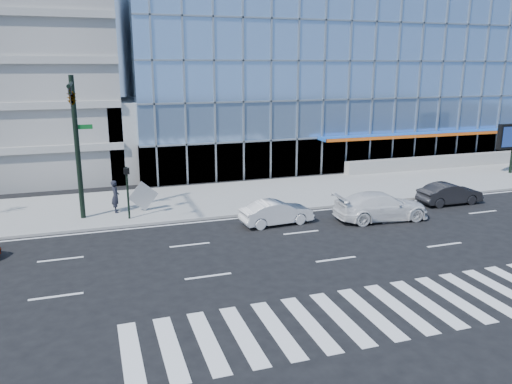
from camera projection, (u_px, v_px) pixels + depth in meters
ground at (301, 233)px, 26.56m from camera, size 160.00×160.00×0.00m
sidewalk at (254, 195)px, 33.89m from camera, size 120.00×8.00×0.15m
theatre_building at (326, 77)px, 52.91m from camera, size 42.00×26.00×15.00m
ramp_block at (145, 137)px, 40.52m from camera, size 6.00×8.00×6.00m
retaining_wall at (497, 158)px, 44.44m from camera, size 30.00×0.80×1.00m
traffic_signal at (74, 115)px, 25.86m from camera, size 1.14×5.74×8.00m
ped_signal_post at (127, 185)px, 27.96m from camera, size 0.30×0.33×3.00m
white_suv at (381, 206)px, 28.63m from camera, size 5.64×2.62×1.60m
white_sedan at (276, 212)px, 27.82m from camera, size 4.20×1.75×1.35m
dark_sedan at (450, 194)px, 31.86m from camera, size 4.16×1.46×1.37m
pedestrian at (115, 196)px, 29.50m from camera, size 0.49×0.73×1.94m
tilted_panel at (143, 196)px, 29.77m from camera, size 1.83×0.23×1.83m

